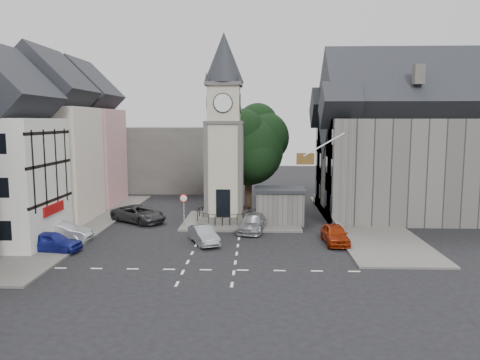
{
  "coord_description": "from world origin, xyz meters",
  "views": [
    {
      "loc": [
        2.81,
        -32.38,
        8.82
      ],
      "look_at": [
        1.47,
        5.0,
        4.09
      ],
      "focal_mm": 35.0,
      "sensor_mm": 36.0,
      "label": 1
    }
  ],
  "objects_px": {
    "pedestrian": "(353,211)",
    "stone_shelter": "(279,206)",
    "clock_tower": "(224,129)",
    "car_west_blue": "(51,242)",
    "car_east_red": "(335,234)"
  },
  "relations": [
    {
      "from": "pedestrian",
      "to": "stone_shelter",
      "type": "bearing_deg",
      "value": -8.33
    },
    {
      "from": "stone_shelter",
      "to": "pedestrian",
      "type": "height_order",
      "value": "stone_shelter"
    },
    {
      "from": "clock_tower",
      "to": "pedestrian",
      "type": "distance_m",
      "value": 13.67
    },
    {
      "from": "car_west_blue",
      "to": "pedestrian",
      "type": "distance_m",
      "value": 25.15
    },
    {
      "from": "stone_shelter",
      "to": "car_east_red",
      "type": "xyz_separation_m",
      "value": [
        3.7,
        -6.66,
        -0.86
      ]
    },
    {
      "from": "clock_tower",
      "to": "car_west_blue",
      "type": "distance_m",
      "value": 16.65
    },
    {
      "from": "car_west_blue",
      "to": "clock_tower",
      "type": "bearing_deg",
      "value": -40.49
    },
    {
      "from": "stone_shelter",
      "to": "pedestrian",
      "type": "distance_m",
      "value": 6.93
    },
    {
      "from": "clock_tower",
      "to": "car_west_blue",
      "type": "xyz_separation_m",
      "value": [
        -11.08,
        -9.98,
        -7.42
      ]
    },
    {
      "from": "car_west_blue",
      "to": "pedestrian",
      "type": "bearing_deg",
      "value": -56.37
    },
    {
      "from": "clock_tower",
      "to": "pedestrian",
      "type": "relative_size",
      "value": 10.12
    },
    {
      "from": "clock_tower",
      "to": "car_east_red",
      "type": "height_order",
      "value": "clock_tower"
    },
    {
      "from": "stone_shelter",
      "to": "car_east_red",
      "type": "relative_size",
      "value": 1.06
    },
    {
      "from": "pedestrian",
      "to": "car_west_blue",
      "type": "bearing_deg",
      "value": 4.47
    },
    {
      "from": "stone_shelter",
      "to": "car_west_blue",
      "type": "xyz_separation_m",
      "value": [
        -15.88,
        -9.49,
        -0.84
      ]
    }
  ]
}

